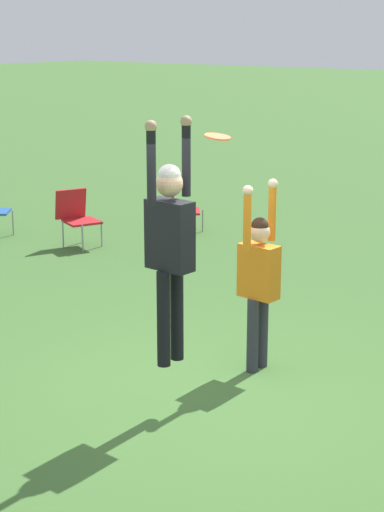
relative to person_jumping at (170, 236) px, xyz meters
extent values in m
plane|color=#3D662D|center=(0.48, -0.02, -1.66)|extent=(120.00, 120.00, 0.00)
cylinder|color=black|center=(-0.10, 0.00, -0.74)|extent=(0.12, 0.12, 0.88)
cylinder|color=black|center=(0.10, 0.00, -0.74)|extent=(0.12, 0.12, 0.88)
cube|color=black|center=(0.00, 0.00, 0.01)|extent=(0.23, 0.44, 0.62)
sphere|color=tan|center=(0.00, 0.00, 0.47)|extent=(0.24, 0.24, 0.24)
sphere|color=#B7B2AD|center=(0.00, 0.00, 0.53)|extent=(0.20, 0.20, 0.20)
cylinder|color=black|center=(-0.24, 0.00, 0.65)|extent=(0.08, 0.08, 0.66)
sphere|color=tan|center=(-0.24, 0.00, 0.98)|extent=(0.10, 0.10, 0.10)
cylinder|color=black|center=(0.24, 0.00, 0.65)|extent=(0.08, 0.08, 0.66)
sphere|color=tan|center=(0.24, 0.00, 0.98)|extent=(0.10, 0.10, 0.10)
cylinder|color=#2D2D38|center=(1.24, -0.09, -1.28)|extent=(0.12, 0.12, 0.78)
cylinder|color=#2D2D38|center=(1.42, -0.09, -1.28)|extent=(0.12, 0.12, 0.78)
cube|color=orange|center=(1.33, -0.09, -0.61)|extent=(0.23, 0.42, 0.55)
sphere|color=beige|center=(1.33, -0.09, -0.20)|extent=(0.21, 0.21, 0.21)
sphere|color=black|center=(1.33, -0.09, -0.15)|extent=(0.18, 0.18, 0.18)
cylinder|color=orange|center=(1.10, -0.09, -0.04)|extent=(0.08, 0.08, 0.58)
sphere|color=beige|center=(1.10, -0.09, 0.25)|extent=(0.10, 0.10, 0.10)
cylinder|color=orange|center=(1.55, -0.09, -0.04)|extent=(0.08, 0.08, 0.58)
sphere|color=beige|center=(1.55, -0.09, 0.25)|extent=(0.10, 0.10, 0.10)
cylinder|color=#E04C23|center=(0.75, 0.03, 0.79)|extent=(0.25, 0.24, 0.05)
cylinder|color=gray|center=(5.49, 4.01, -1.47)|extent=(0.02, 0.02, 0.39)
cylinder|color=gray|center=(5.93, 4.01, -1.47)|extent=(0.02, 0.02, 0.39)
cylinder|color=gray|center=(5.49, 4.46, -1.47)|extent=(0.02, 0.02, 0.39)
cylinder|color=gray|center=(5.93, 4.46, -1.47)|extent=(0.02, 0.02, 0.39)
cube|color=#B21E23|center=(5.71, 4.23, -1.30)|extent=(0.74, 0.74, 0.04)
cube|color=#B21E23|center=(5.71, 4.48, -1.03)|extent=(0.49, 0.42, 0.50)
cylinder|color=gray|center=(3.78, 6.43, -1.45)|extent=(0.02, 0.02, 0.43)
cylinder|color=gray|center=(3.68, 4.69, -1.45)|extent=(0.02, 0.02, 0.44)
cylinder|color=gray|center=(4.11, 4.69, -1.45)|extent=(0.02, 0.02, 0.44)
cylinder|color=gray|center=(3.68, 5.13, -1.45)|extent=(0.02, 0.02, 0.44)
cylinder|color=gray|center=(4.11, 5.13, -1.45)|extent=(0.02, 0.02, 0.44)
cube|color=#B21E23|center=(3.90, 4.91, -1.24)|extent=(0.67, 0.67, 0.04)
cube|color=#B21E23|center=(3.90, 5.15, -0.98)|extent=(0.52, 0.31, 0.49)
camera|label=1|loc=(-5.68, -4.53, 1.77)|focal=60.00mm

